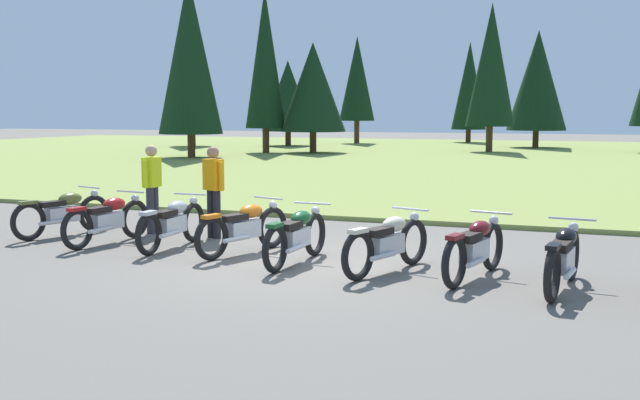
{
  "coord_description": "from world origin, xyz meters",
  "views": [
    {
      "loc": [
        4.14,
        -10.52,
        2.3
      ],
      "look_at": [
        0.0,
        0.6,
        0.9
      ],
      "focal_mm": 42.33,
      "sensor_mm": 36.0,
      "label": 1
    }
  ],
  "objects_px": {
    "motorcycle_silver": "(173,223)",
    "motorcycle_orange": "(244,227)",
    "motorcycle_british_green": "(297,235)",
    "rider_checking_bike": "(152,183)",
    "rider_with_back_turned": "(213,186)",
    "motorcycle_olive": "(63,212)",
    "motorcycle_maroon": "(475,248)",
    "motorcycle_red": "(108,219)",
    "motorcycle_black": "(563,257)",
    "motorcycle_cream": "(388,242)"
  },
  "relations": [
    {
      "from": "rider_checking_bike",
      "to": "rider_with_back_turned",
      "type": "relative_size",
      "value": 1.0
    },
    {
      "from": "motorcycle_red",
      "to": "motorcycle_cream",
      "type": "bearing_deg",
      "value": -6.46
    },
    {
      "from": "motorcycle_cream",
      "to": "rider_checking_bike",
      "type": "distance_m",
      "value": 5.47
    },
    {
      "from": "motorcycle_british_green",
      "to": "motorcycle_cream",
      "type": "bearing_deg",
      "value": -4.47
    },
    {
      "from": "motorcycle_black",
      "to": "motorcycle_orange",
      "type": "bearing_deg",
      "value": 170.26
    },
    {
      "from": "motorcycle_british_green",
      "to": "rider_checking_bike",
      "type": "bearing_deg",
      "value": 154.35
    },
    {
      "from": "motorcycle_black",
      "to": "rider_with_back_turned",
      "type": "distance_m",
      "value": 6.52
    },
    {
      "from": "motorcycle_red",
      "to": "rider_checking_bike",
      "type": "distance_m",
      "value": 1.38
    },
    {
      "from": "motorcycle_olive",
      "to": "motorcycle_orange",
      "type": "bearing_deg",
      "value": -6.32
    },
    {
      "from": "motorcycle_red",
      "to": "motorcycle_silver",
      "type": "relative_size",
      "value": 1.0
    },
    {
      "from": "motorcycle_silver",
      "to": "motorcycle_british_green",
      "type": "height_order",
      "value": "same"
    },
    {
      "from": "motorcycle_maroon",
      "to": "rider_checking_bike",
      "type": "xyz_separation_m",
      "value": [
        -6.36,
        1.87,
        0.51
      ]
    },
    {
      "from": "motorcycle_silver",
      "to": "motorcycle_orange",
      "type": "xyz_separation_m",
      "value": [
        1.35,
        -0.03,
        0.0
      ]
    },
    {
      "from": "motorcycle_british_green",
      "to": "rider_with_back_turned",
      "type": "distance_m",
      "value": 2.88
    },
    {
      "from": "motorcycle_black",
      "to": "motorcycle_british_green",
      "type": "bearing_deg",
      "value": 174.08
    },
    {
      "from": "motorcycle_silver",
      "to": "rider_checking_bike",
      "type": "xyz_separation_m",
      "value": [
        -1.21,
        1.28,
        0.51
      ]
    },
    {
      "from": "motorcycle_black",
      "to": "motorcycle_red",
      "type": "bearing_deg",
      "value": 173.44
    },
    {
      "from": "motorcycle_olive",
      "to": "rider_checking_bike",
      "type": "bearing_deg",
      "value": 32.52
    },
    {
      "from": "motorcycle_red",
      "to": "motorcycle_british_green",
      "type": "distance_m",
      "value": 3.77
    },
    {
      "from": "motorcycle_olive",
      "to": "motorcycle_maroon",
      "type": "xyz_separation_m",
      "value": [
        7.72,
        -1.0,
        0.0
      ]
    },
    {
      "from": "motorcycle_olive",
      "to": "motorcycle_maroon",
      "type": "height_order",
      "value": "same"
    },
    {
      "from": "motorcycle_red",
      "to": "motorcycle_british_green",
      "type": "xyz_separation_m",
      "value": [
        3.74,
        -0.47,
        0.0
      ]
    },
    {
      "from": "motorcycle_silver",
      "to": "motorcycle_black",
      "type": "height_order",
      "value": "same"
    },
    {
      "from": "motorcycle_red",
      "to": "motorcycle_orange",
      "type": "xyz_separation_m",
      "value": [
        2.64,
        -0.02,
        0.0
      ]
    },
    {
      "from": "motorcycle_british_green",
      "to": "rider_checking_bike",
      "type": "height_order",
      "value": "rider_checking_bike"
    },
    {
      "from": "motorcycle_cream",
      "to": "motorcycle_red",
      "type": "bearing_deg",
      "value": 173.54
    },
    {
      "from": "motorcycle_british_green",
      "to": "rider_checking_bike",
      "type": "xyz_separation_m",
      "value": [
        -3.66,
        1.76,
        0.51
      ]
    },
    {
      "from": "motorcycle_red",
      "to": "motorcycle_maroon",
      "type": "xyz_separation_m",
      "value": [
        6.44,
        -0.58,
        0.0
      ]
    },
    {
      "from": "motorcycle_red",
      "to": "motorcycle_black",
      "type": "bearing_deg",
      "value": -6.56
    },
    {
      "from": "motorcycle_british_green",
      "to": "motorcycle_cream",
      "type": "relative_size",
      "value": 1.04
    },
    {
      "from": "motorcycle_silver",
      "to": "motorcycle_maroon",
      "type": "height_order",
      "value": "same"
    },
    {
      "from": "motorcycle_maroon",
      "to": "motorcycle_olive",
      "type": "bearing_deg",
      "value": 172.66
    },
    {
      "from": "motorcycle_red",
      "to": "motorcycle_black",
      "type": "xyz_separation_m",
      "value": [
        7.61,
        -0.88,
        0.0
      ]
    },
    {
      "from": "rider_with_back_turned",
      "to": "motorcycle_black",
      "type": "bearing_deg",
      "value": -18.49
    },
    {
      "from": "motorcycle_red",
      "to": "rider_checking_bike",
      "type": "height_order",
      "value": "rider_checking_bike"
    },
    {
      "from": "rider_checking_bike",
      "to": "motorcycle_silver",
      "type": "bearing_deg",
      "value": -46.47
    },
    {
      "from": "motorcycle_orange",
      "to": "motorcycle_british_green",
      "type": "height_order",
      "value": "same"
    },
    {
      "from": "motorcycle_silver",
      "to": "rider_checking_bike",
      "type": "bearing_deg",
      "value": 133.53
    },
    {
      "from": "motorcycle_black",
      "to": "rider_checking_bike",
      "type": "distance_m",
      "value": 7.85
    },
    {
      "from": "motorcycle_british_green",
      "to": "rider_checking_bike",
      "type": "distance_m",
      "value": 4.1
    },
    {
      "from": "motorcycle_maroon",
      "to": "motorcycle_black",
      "type": "bearing_deg",
      "value": -13.99
    },
    {
      "from": "motorcycle_silver",
      "to": "rider_checking_bike",
      "type": "height_order",
      "value": "rider_checking_bike"
    },
    {
      "from": "motorcycle_black",
      "to": "rider_with_back_turned",
      "type": "relative_size",
      "value": 1.26
    },
    {
      "from": "motorcycle_cream",
      "to": "motorcycle_maroon",
      "type": "xyz_separation_m",
      "value": [
        1.24,
        0.0,
        0.0
      ]
    },
    {
      "from": "motorcycle_silver",
      "to": "motorcycle_orange",
      "type": "height_order",
      "value": "same"
    },
    {
      "from": "motorcycle_olive",
      "to": "motorcycle_silver",
      "type": "bearing_deg",
      "value": -8.91
    },
    {
      "from": "motorcycle_red",
      "to": "rider_with_back_turned",
      "type": "relative_size",
      "value": 1.25
    },
    {
      "from": "rider_checking_bike",
      "to": "motorcycle_british_green",
      "type": "bearing_deg",
      "value": -25.65
    },
    {
      "from": "motorcycle_olive",
      "to": "motorcycle_british_green",
      "type": "bearing_deg",
      "value": -9.99
    },
    {
      "from": "rider_checking_bike",
      "to": "rider_with_back_turned",
      "type": "bearing_deg",
      "value": -4.13
    }
  ]
}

